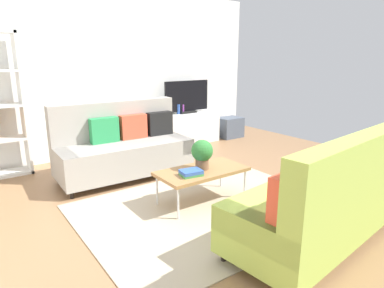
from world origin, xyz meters
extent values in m
plane|color=#936B47|center=(0.00, 0.00, 0.00)|extent=(7.68, 7.68, 0.00)
cube|color=white|center=(0.00, 2.80, 1.45)|extent=(6.40, 0.12, 2.90)
cube|color=tan|center=(0.04, -0.22, 0.01)|extent=(2.90, 2.20, 0.01)
cube|color=gray|center=(-0.31, 1.33, 0.32)|extent=(1.92, 0.89, 0.44)
cube|color=gray|center=(-0.30, 1.65, 0.82)|extent=(1.90, 0.25, 0.56)
cube|color=gray|center=(0.54, 1.31, 0.43)|extent=(0.22, 0.85, 0.22)
cube|color=gray|center=(-1.16, 1.36, 0.43)|extent=(0.22, 0.85, 0.22)
cylinder|color=black|center=(0.55, 0.97, 0.05)|extent=(0.05, 0.05, 0.10)
cylinder|color=black|center=(-1.19, 1.02, 0.05)|extent=(0.05, 0.05, 0.10)
cylinder|color=black|center=(0.57, 1.65, 0.05)|extent=(0.05, 0.05, 0.10)
cylinder|color=black|center=(-1.17, 1.70, 0.05)|extent=(0.05, 0.05, 0.10)
cube|color=black|center=(0.37, 1.45, 0.72)|extent=(0.40, 0.15, 0.36)
cube|color=#D84C33|center=(-0.08, 1.47, 0.72)|extent=(0.40, 0.15, 0.36)
cube|color=#288C4C|center=(-0.53, 1.48, 0.72)|extent=(0.40, 0.15, 0.36)
cube|color=#A3BC4C|center=(0.39, -1.37, 0.32)|extent=(1.98, 1.04, 0.44)
cube|color=#A3BC4C|center=(0.43, -1.69, 0.82)|extent=(1.91, 0.41, 0.56)
cube|color=#A3BC4C|center=(-0.45, -1.46, 0.43)|extent=(0.29, 0.86, 0.22)
cube|color=#A3BC4C|center=(1.24, -1.28, 0.43)|extent=(0.29, 0.86, 0.22)
cylinder|color=black|center=(-0.51, -1.12, 0.05)|extent=(0.05, 0.05, 0.10)
cylinder|color=black|center=(1.22, -0.94, 0.05)|extent=(0.05, 0.05, 0.10)
cylinder|color=black|center=(1.30, -1.61, 0.05)|extent=(0.05, 0.05, 0.10)
cube|color=#D84C33|center=(-0.26, -1.58, 0.72)|extent=(0.41, 0.18, 0.36)
cube|color=#9E7042|center=(0.09, -0.02, 0.40)|extent=(1.10, 0.56, 0.04)
cylinder|color=silver|center=(-0.41, 0.21, 0.19)|extent=(0.02, 0.02, 0.38)
cylinder|color=silver|center=(0.59, 0.21, 0.19)|extent=(0.02, 0.02, 0.38)
cylinder|color=silver|center=(-0.41, -0.25, 0.19)|extent=(0.02, 0.02, 0.38)
cylinder|color=silver|center=(0.59, -0.25, 0.19)|extent=(0.02, 0.02, 0.38)
cube|color=silver|center=(1.57, 2.46, 0.32)|extent=(1.40, 0.44, 0.64)
cube|color=black|center=(1.57, 2.44, 0.66)|extent=(0.36, 0.20, 0.04)
cube|color=black|center=(1.57, 2.44, 0.98)|extent=(1.00, 0.05, 0.60)
cube|color=white|center=(-1.40, 2.48, 1.05)|extent=(0.04, 0.36, 2.10)
cube|color=#4C5666|center=(2.67, 2.36, 0.22)|extent=(0.52, 0.40, 0.44)
cylinder|color=brown|center=(0.11, 0.00, 0.48)|extent=(0.16, 0.16, 0.13)
sphere|color=#2D7233|center=(0.11, 0.00, 0.65)|extent=(0.26, 0.26, 0.26)
cube|color=#3F8C4C|center=(-0.13, -0.11, 0.43)|extent=(0.27, 0.22, 0.03)
cube|color=#3359B2|center=(-0.13, -0.11, 0.47)|extent=(0.26, 0.21, 0.04)
cylinder|color=#4C72B2|center=(0.99, 2.51, 0.70)|extent=(0.13, 0.13, 0.12)
cylinder|color=#33B29E|center=(1.18, 2.51, 0.73)|extent=(0.11, 0.11, 0.18)
cylinder|color=#3359B2|center=(1.35, 2.42, 0.74)|extent=(0.06, 0.06, 0.19)
cylinder|color=purple|center=(1.47, 2.42, 0.73)|extent=(0.04, 0.04, 0.18)
camera|label=1|loc=(-2.24, -3.07, 1.75)|focal=31.39mm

